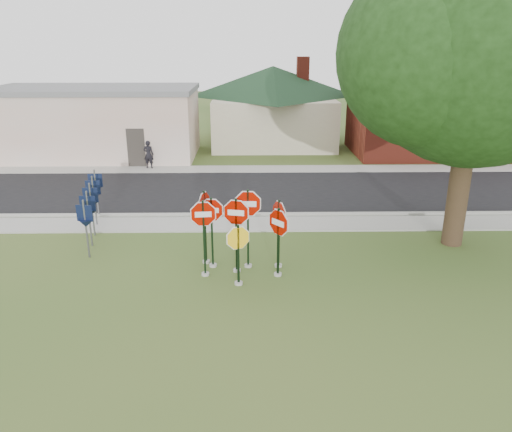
{
  "coord_description": "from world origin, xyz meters",
  "views": [
    {
      "loc": [
        0.3,
        -12.77,
        6.81
      ],
      "look_at": [
        0.53,
        2.0,
        1.6
      ],
      "focal_mm": 35.0,
      "sensor_mm": 36.0,
      "label": 1
    }
  ],
  "objects_px": {
    "oak_tree": "(479,44)",
    "pedestrian": "(149,154)",
    "stop_sign_center": "(236,225)",
    "stop_sign_left": "(204,228)",
    "stop_sign_yellow": "(238,249)"
  },
  "relations": [
    {
      "from": "stop_sign_center",
      "to": "stop_sign_left",
      "type": "bearing_deg",
      "value": -165.38
    },
    {
      "from": "stop_sign_yellow",
      "to": "pedestrian",
      "type": "distance_m",
      "value": 15.05
    },
    {
      "from": "stop_sign_yellow",
      "to": "stop_sign_left",
      "type": "relative_size",
      "value": 0.78
    },
    {
      "from": "stop_sign_yellow",
      "to": "stop_sign_left",
      "type": "bearing_deg",
      "value": 148.81
    },
    {
      "from": "stop_sign_center",
      "to": "stop_sign_left",
      "type": "xyz_separation_m",
      "value": [
        -0.96,
        -0.25,
        0.01
      ]
    },
    {
      "from": "pedestrian",
      "to": "stop_sign_left",
      "type": "bearing_deg",
      "value": 118.84
    },
    {
      "from": "pedestrian",
      "to": "oak_tree",
      "type": "bearing_deg",
      "value": 150.52
    },
    {
      "from": "stop_sign_center",
      "to": "pedestrian",
      "type": "relative_size",
      "value": 1.61
    },
    {
      "from": "stop_sign_yellow",
      "to": "oak_tree",
      "type": "distance_m",
      "value": 9.83
    },
    {
      "from": "stop_sign_left",
      "to": "stop_sign_center",
      "type": "bearing_deg",
      "value": 14.62
    },
    {
      "from": "stop_sign_center",
      "to": "stop_sign_left",
      "type": "relative_size",
      "value": 0.99
    },
    {
      "from": "oak_tree",
      "to": "pedestrian",
      "type": "xyz_separation_m",
      "value": [
        -12.74,
        11.08,
        -5.88
      ]
    },
    {
      "from": "stop_sign_yellow",
      "to": "stop_sign_left",
      "type": "height_order",
      "value": "stop_sign_left"
    },
    {
      "from": "stop_sign_left",
      "to": "pedestrian",
      "type": "relative_size",
      "value": 1.63
    },
    {
      "from": "stop_sign_center",
      "to": "pedestrian",
      "type": "distance_m",
      "value": 14.23
    }
  ]
}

